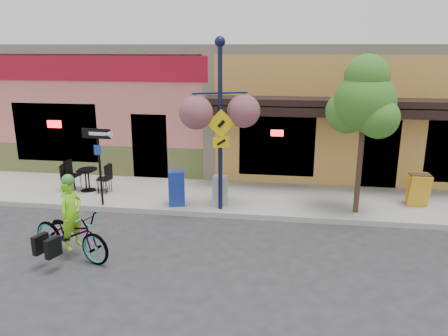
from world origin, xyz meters
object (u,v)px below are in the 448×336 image
Objects in this scene: building at (250,102)px; cyclist_rider at (72,225)px; one_way_sign at (100,167)px; street_tree at (362,136)px; bicycle at (71,234)px; newspaper_box_grey at (220,190)px; lamp_post at (220,127)px; newspaper_box_blue at (177,188)px.

building is 11.89× the size of cyclist_rider.
one_way_sign is 7.03m from street_tree.
newspaper_box_grey is (2.74, 3.34, 0.01)m from bicycle.
street_tree is (3.69, -0.09, 1.68)m from newspaper_box_grey.
lamp_post is at bearing 7.12° from one_way_sign.
newspaper_box_blue is (-1.25, 0.13, -1.79)m from lamp_post.
one_way_sign is 3.37m from newspaper_box_grey.
bicycle is at bearing -153.92° from lamp_post.
cyclist_rider reaches higher than newspaper_box_blue.
cyclist_rider is at bearing -74.51° from one_way_sign.
cyclist_rider is 0.70× the size of one_way_sign.
newspaper_box_blue is 5.14m from street_tree.
bicycle is 2.95m from one_way_sign.
street_tree reaches higher than bicycle.
newspaper_box_blue is at bearing 12.50° from one_way_sign.
building is 6.90m from newspaper_box_blue.
building is at bearing 1.78° from bicycle.
bicycle is 3.49m from newspaper_box_blue.
lamp_post is (-0.23, -6.68, 0.17)m from building.
cyclist_rider is 3.46m from newspaper_box_blue.
lamp_post is 1.90m from newspaper_box_grey.
building is 22.30× the size of newspaper_box_grey.
one_way_sign reaches higher than newspaper_box_blue.
lamp_post is (2.75, 2.99, 1.66)m from cyclist_rider.
street_tree is at bearing 7.75° from one_way_sign.
newspaper_box_grey is at bearing -2.37° from newspaper_box_blue.
newspaper_box_blue is at bearing -102.72° from building.
building is at bearing 117.95° from street_tree.
newspaper_box_blue is (1.50, 3.12, -0.13)m from cyclist_rider.
cyclist_rider is 0.34× the size of lamp_post.
lamp_post reaches higher than cyclist_rider.
street_tree is (4.88, 0.13, 1.60)m from newspaper_box_blue.
cyclist_rider is at bearing -126.91° from newspaper_box_grey.
building is 18.61× the size of newspaper_box_blue.
street_tree reaches higher than one_way_sign.
street_tree reaches higher than newspaper_box_grey.
newspaper_box_blue is (2.07, 0.30, -0.60)m from one_way_sign.
one_way_sign is at bearing 30.50° from cyclist_rider.
cyclist_rider is 1.88× the size of newspaper_box_grey.
one_way_sign is at bearing 29.52° from bicycle.
cyclist_rider is 4.39m from lamp_post.
one_way_sign reaches higher than bicycle.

